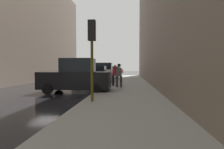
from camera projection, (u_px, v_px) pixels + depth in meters
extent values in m
plane|color=black|center=(50.00, 89.00, 13.53)|extent=(120.00, 120.00, 0.00)
cube|color=gray|center=(127.00, 89.00, 12.93)|extent=(4.00, 40.00, 0.15)
cube|color=black|center=(75.00, 80.00, 11.54)|extent=(4.63, 1.93, 1.10)
cube|color=black|center=(78.00, 65.00, 11.48)|extent=(2.10, 1.60, 0.90)
cylinder|color=black|center=(59.00, 86.00, 12.59)|extent=(0.64, 0.23, 0.64)
cylinder|color=black|center=(47.00, 89.00, 10.76)|extent=(0.64, 0.23, 0.64)
cylinder|color=black|center=(100.00, 86.00, 12.36)|extent=(0.64, 0.23, 0.64)
cylinder|color=black|center=(95.00, 90.00, 10.53)|extent=(0.64, 0.23, 0.64)
cube|color=slate|center=(94.00, 77.00, 17.74)|extent=(4.22, 1.89, 0.84)
cube|color=black|center=(96.00, 69.00, 17.69)|extent=(1.91, 1.59, 0.70)
cylinder|color=black|center=(83.00, 80.00, 18.79)|extent=(0.64, 0.23, 0.64)
cylinder|color=black|center=(79.00, 81.00, 16.96)|extent=(0.64, 0.23, 0.64)
cylinder|color=black|center=(108.00, 80.00, 18.55)|extent=(0.64, 0.23, 0.64)
cylinder|color=black|center=(106.00, 81.00, 16.72)|extent=(0.64, 0.23, 0.64)
cube|color=silver|center=(103.00, 73.00, 23.46)|extent=(4.61, 1.86, 1.10)
cube|color=black|center=(104.00, 66.00, 23.40)|extent=(2.08, 1.57, 0.90)
cylinder|color=black|center=(93.00, 77.00, 24.54)|extent=(0.64, 0.22, 0.64)
cylinder|color=black|center=(90.00, 77.00, 22.71)|extent=(0.64, 0.22, 0.64)
cylinder|color=black|center=(114.00, 77.00, 24.26)|extent=(0.64, 0.22, 0.64)
cylinder|color=black|center=(113.00, 78.00, 22.43)|extent=(0.64, 0.22, 0.64)
cube|color=navy|center=(108.00, 73.00, 29.75)|extent=(4.24, 1.94, 0.84)
cube|color=black|center=(109.00, 68.00, 29.69)|extent=(1.93, 1.61, 0.70)
cylinder|color=black|center=(101.00, 75.00, 30.84)|extent=(0.64, 0.23, 0.64)
cylinder|color=black|center=(99.00, 75.00, 29.02)|extent=(0.64, 0.23, 0.64)
cylinder|color=black|center=(117.00, 75.00, 30.51)|extent=(0.64, 0.23, 0.64)
cylinder|color=black|center=(116.00, 75.00, 28.69)|extent=(0.64, 0.23, 0.64)
cube|color=#B7BABF|center=(112.00, 72.00, 35.58)|extent=(4.26, 1.97, 0.84)
cube|color=black|center=(113.00, 68.00, 35.54)|extent=(1.94, 1.62, 0.70)
cylinder|color=black|center=(106.00, 73.00, 36.60)|extent=(0.65, 0.24, 0.64)
cylinder|color=black|center=(105.00, 74.00, 34.77)|extent=(0.65, 0.24, 0.64)
cylinder|color=black|center=(119.00, 74.00, 36.42)|extent=(0.65, 0.24, 0.64)
cylinder|color=black|center=(118.00, 74.00, 34.59)|extent=(0.65, 0.24, 0.64)
cube|color=#B2191E|center=(114.00, 71.00, 41.97)|extent=(4.27, 2.00, 0.84)
cube|color=black|center=(115.00, 68.00, 41.91)|extent=(1.95, 1.63, 0.70)
cylinder|color=black|center=(109.00, 73.00, 43.08)|extent=(0.65, 0.24, 0.64)
cylinder|color=black|center=(108.00, 73.00, 41.26)|extent=(0.65, 0.24, 0.64)
cylinder|color=black|center=(120.00, 73.00, 42.72)|extent=(0.65, 0.24, 0.64)
cylinder|color=black|center=(120.00, 73.00, 40.89)|extent=(0.65, 0.24, 0.64)
cylinder|color=red|center=(113.00, 79.00, 18.33)|extent=(0.22, 0.22, 0.55)
sphere|color=red|center=(113.00, 76.00, 18.32)|extent=(0.20, 0.20, 0.20)
cylinder|color=red|center=(111.00, 79.00, 18.35)|extent=(0.10, 0.09, 0.09)
cylinder|color=red|center=(114.00, 79.00, 18.32)|extent=(0.10, 0.09, 0.09)
cylinder|color=#514C0F|center=(92.00, 61.00, 7.74)|extent=(0.12, 0.12, 3.60)
cube|color=black|center=(92.00, 30.00, 7.68)|extent=(0.32, 0.24, 0.90)
sphere|color=red|center=(92.00, 25.00, 7.80)|extent=(0.14, 0.14, 0.14)
sphere|color=yellow|center=(92.00, 31.00, 7.81)|extent=(0.14, 0.14, 0.14)
sphere|color=green|center=(92.00, 37.00, 7.82)|extent=(0.14, 0.14, 0.14)
cylinder|color=black|center=(117.00, 81.00, 14.12)|extent=(0.21, 0.21, 0.85)
cylinder|color=black|center=(113.00, 81.00, 14.22)|extent=(0.21, 0.21, 0.85)
cylinder|color=#A51E23|center=(115.00, 72.00, 14.14)|extent=(0.47, 0.47, 0.62)
sphere|color=#997051|center=(115.00, 66.00, 14.12)|extent=(0.24, 0.24, 0.24)
cylinder|color=#333338|center=(121.00, 82.00, 13.30)|extent=(0.18, 0.18, 0.85)
cylinder|color=#333338|center=(117.00, 82.00, 13.34)|extent=(0.18, 0.18, 0.85)
cylinder|color=#4C5156|center=(119.00, 72.00, 13.29)|extent=(0.40, 0.40, 0.62)
sphere|color=tan|center=(119.00, 66.00, 13.27)|extent=(0.24, 0.24, 0.24)
cylinder|color=black|center=(119.00, 65.00, 13.27)|extent=(0.34, 0.34, 0.02)
cylinder|color=black|center=(119.00, 65.00, 13.26)|extent=(0.23, 0.23, 0.11)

